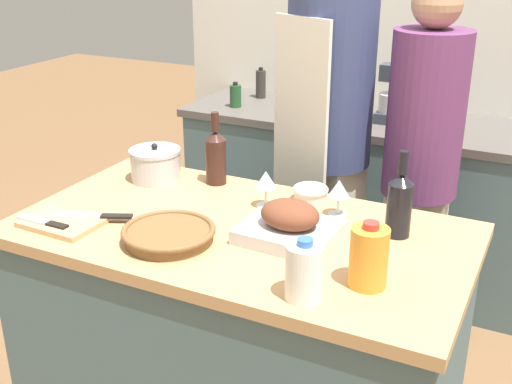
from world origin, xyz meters
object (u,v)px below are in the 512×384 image
condiment_bottle_tall (261,84)px  condiment_bottle_short (236,96)px  wine_bottle_green (216,156)px  wicker_basket (169,234)px  roasting_pan (289,225)px  knife_chef (94,216)px  mixing_bowl (310,193)px  juice_jug (369,257)px  person_cook_guest (421,163)px  stand_mixer (397,99)px  wine_bottle_dark (400,203)px  wine_glass_right (265,181)px  cutting_board (62,223)px  wine_glass_left (339,190)px  milk_jug (304,271)px  stock_pot (156,164)px  knife_paring (44,222)px  person_cook_aproned (327,131)px

condiment_bottle_tall → condiment_bottle_short: bearing=-97.7°
condiment_bottle_short → wine_bottle_green: bearing=-65.5°
wicker_basket → condiment_bottle_tall: bearing=107.4°
roasting_pan → knife_chef: bearing=-164.8°
wine_bottle_green → mixing_bowl: bearing=0.3°
juice_jug → wine_bottle_green: (-0.73, 0.47, 0.02)m
wine_bottle_green → condiment_bottle_tall: (-0.44, 1.29, -0.04)m
condiment_bottle_tall → person_cook_guest: 1.33m
juice_jug → wine_bottle_green: 0.87m
wine_bottle_green → stand_mixer: size_ratio=0.95×
wine_bottle_dark → stand_mixer: size_ratio=0.96×
wicker_basket → wine_glass_right: size_ratio=2.24×
condiment_bottle_short → person_cook_guest: (1.12, -0.52, -0.04)m
cutting_board → stand_mixer: (0.64, 1.67, 0.10)m
wicker_basket → knife_chef: bearing=177.8°
wine_bottle_green → wine_glass_left: size_ratio=2.21×
wicker_basket → milk_jug: bearing=-13.2°
condiment_bottle_tall → person_cook_guest: person_cook_guest is taller
stand_mixer → person_cook_guest: 0.67m
wine_glass_right → knife_chef: 0.57m
roasting_pan → wine_glass_right: size_ratio=2.31×
wine_glass_right → milk_jug: bearing=-54.8°
milk_jug → wine_glass_right: bearing=125.2°
roasting_pan → person_cook_guest: size_ratio=0.18×
condiment_bottle_tall → knife_chef: bearing=-81.6°
roasting_pan → stock_pot: stock_pot is taller
wicker_basket → knife_chef: (-0.30, 0.01, -0.00)m
knife_chef → knife_paring: bearing=-136.4°
wine_bottle_dark → knife_chef: bearing=-159.3°
stand_mixer → wine_bottle_green: bearing=-108.5°
mixing_bowl → wine_glass_left: 0.16m
wine_bottle_green → wine_bottle_dark: 0.74m
wicker_basket → condiment_bottle_tall: size_ratio=1.65×
mixing_bowl → wine_glass_left: (0.13, -0.07, 0.06)m
condiment_bottle_tall → cutting_board: bearing=-84.3°
mixing_bowl → knife_paring: (-0.67, -0.59, -0.01)m
wicker_basket → condiment_bottle_short: 1.64m
mixing_bowl → knife_paring: size_ratio=0.64×
cutting_board → milk_jug: 0.87m
wicker_basket → wine_glass_right: wine_glass_right is taller
wine_bottle_green → knife_chef: wine_bottle_green is taller
stock_pot → mixing_bowl: 0.60m
knife_chef → person_cook_aproned: (0.44, 0.96, 0.08)m
milk_jug → wine_glass_right: 0.60m
cutting_board → wine_glass_right: bearing=39.6°
wine_bottle_green → knife_chef: 0.52m
knife_paring → knife_chef: bearing=43.6°
cutting_board → knife_chef: 0.10m
wine_glass_left → stand_mixer: size_ratio=0.43×
condiment_bottle_short → person_cook_aproned: bearing=-37.5°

